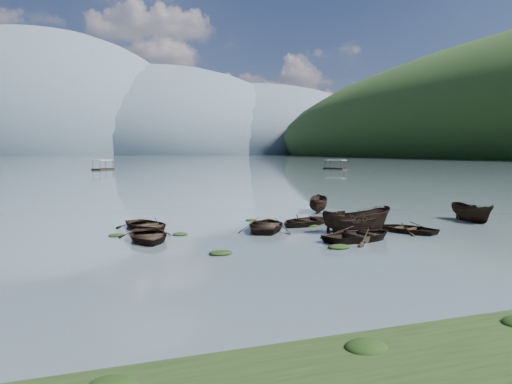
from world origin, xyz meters
name	(u,v)px	position (x,y,z in m)	size (l,w,h in m)	color
ground_plane	(337,249)	(0.00, 0.00, 0.00)	(2400.00, 2400.00, 0.00)	#4C5A5F
haze_mtn_b	(42,154)	(-60.00, 900.00, 0.00)	(520.00, 520.00, 340.00)	#475666
haze_mtn_c	(160,154)	(140.00, 900.00, 0.00)	(520.00, 520.00, 260.00)	#475666
haze_mtn_d	(252,154)	(320.00, 900.00, 0.00)	(520.00, 520.00, 220.00)	#475666
rowboat_0	(148,241)	(-8.74, 5.76, 0.00)	(3.18, 4.45, 0.92)	black
rowboat_1	(267,230)	(-1.12, 7.02, 0.00)	(3.36, 4.70, 0.97)	black
rowboat_2	(356,232)	(3.74, 4.26, 0.00)	(1.72, 4.56, 1.76)	black
rowboat_3	(406,232)	(6.74, 3.34, 0.00)	(2.81, 3.93, 0.81)	black
rowboat_4	(360,240)	(2.45, 1.75, 0.00)	(3.33, 4.66, 0.96)	black
rowboat_5	(472,221)	(14.05, 5.57, 0.00)	(1.52, 4.05, 1.56)	black
rowboat_6	(147,229)	(-8.21, 9.93, 0.00)	(3.16, 4.43, 0.92)	black
rowboat_7	(303,225)	(1.95, 8.04, 0.00)	(3.11, 4.36, 0.90)	black
rowboat_8	(318,212)	(6.33, 14.39, 0.00)	(1.46, 3.89, 1.50)	black
weed_clump_0	(221,254)	(-5.97, 0.78, 0.00)	(1.16, 0.95, 0.25)	black
weed_clump_1	(180,235)	(-6.67, 7.01, 0.00)	(0.95, 0.76, 0.21)	black
weed_clump_2	(339,248)	(0.17, 0.13, 0.00)	(1.19, 0.95, 0.26)	black
weed_clump_3	(251,220)	(-0.60, 11.42, 0.00)	(0.84, 0.71, 0.19)	black
weed_clump_4	(353,223)	(5.74, 7.91, 0.00)	(1.07, 0.85, 0.22)	black
weed_clump_5	(117,236)	(-10.25, 7.95, 0.00)	(0.98, 0.79, 0.21)	black
weed_clump_6	(312,227)	(2.22, 7.29, 0.00)	(0.90, 0.75, 0.19)	black
weed_clump_7	(353,220)	(6.40, 8.95, 0.00)	(1.19, 0.95, 0.26)	black
pontoon_centre	(103,170)	(-4.78, 117.69, 0.00)	(2.78, 6.66, 2.55)	black
pontoon_right	(335,169)	(56.45, 100.80, 0.00)	(2.69, 6.45, 2.47)	black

